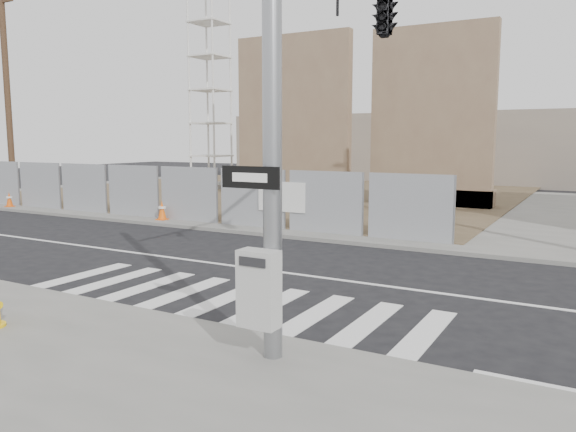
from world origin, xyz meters
The scene contains 12 objects.
ground centered at (0.00, 0.00, 0.00)m, with size 100.00×100.00×0.00m, color black.
sidewalk_far centered at (0.00, 14.00, 0.06)m, with size 50.00×20.00×0.12m, color slate.
signal_pole centered at (2.49, -2.05, 4.78)m, with size 0.96×5.87×7.00m.
chain_link_fence centered at (-10.00, 5.00, 1.12)m, with size 24.60×0.04×2.00m, color gray.
concrete_wall_left centered at (-7.00, 13.08, 3.38)m, with size 6.00×1.30×8.00m.
concrete_wall_right centered at (-0.50, 14.08, 3.38)m, with size 5.50×1.30×8.00m.
crane_tower centered at (-15.00, 17.00, 9.02)m, with size 2.60×2.60×18.15m.
utility_pole_left centered at (-18.00, 5.50, 5.20)m, with size 1.60×0.28×10.00m.
traffic_cone_a centered at (-16.91, 4.50, 0.44)m, with size 0.35×0.35×0.66m.
traffic_cone_b centered at (-10.35, 5.26, 0.46)m, with size 0.47×0.47×0.69m.
traffic_cone_c centered at (-8.06, 4.70, 0.47)m, with size 0.39×0.39×0.72m.
traffic_cone_d centered at (-3.91, 5.31, 0.42)m, with size 0.38×0.38×0.62m.
Camera 1 is at (6.36, -11.23, 3.12)m, focal length 35.00 mm.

